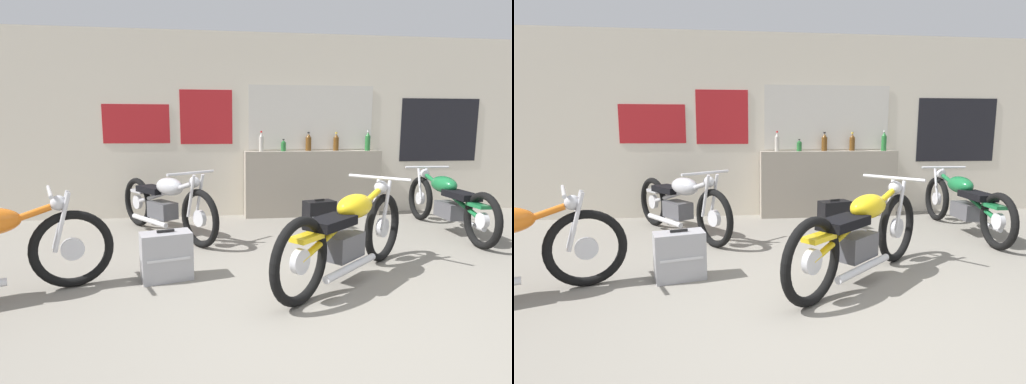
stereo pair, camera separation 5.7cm
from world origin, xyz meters
The scene contains 13 objects.
ground_plane centered at (0.00, 0.00, 0.00)m, with size 24.00×24.00×0.00m, color gray.
wall_back centered at (0.03, 3.75, 1.40)m, with size 10.00×0.07×2.80m.
sill_counter centered at (0.65, 3.57, 0.51)m, with size 2.14×0.28×1.02m.
bottle_leftmost centered at (-0.16, 3.57, 1.16)m, with size 0.07×0.07×0.31m.
bottle_left_center centered at (0.18, 3.56, 1.10)m, with size 0.08×0.08×0.19m.
bottle_center centered at (0.59, 3.62, 1.15)m, with size 0.09×0.09×0.29m.
bottle_right_center centered at (1.03, 3.62, 1.15)m, with size 0.08×0.08×0.29m.
bottle_rightmost centered at (1.52, 3.54, 1.16)m, with size 0.08×0.08×0.32m.
motorcycle_yellow centered at (0.24, 0.84, 0.43)m, with size 1.68×1.46×0.90m.
motorcycle_green centered at (2.15, 2.32, 0.41)m, with size 0.64×2.14×0.83m.
motorcycle_silver centered at (-1.54, 2.61, 0.42)m, with size 1.36×1.77×0.87m.
hard_case_silver centered at (-1.38, 1.05, 0.22)m, with size 0.49×0.35×0.46m.
hard_case_black centered at (0.51, 2.67, 0.20)m, with size 0.46×0.33×0.42m.
Camera 1 is at (-1.01, -2.50, 1.35)m, focal length 28.00 mm.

